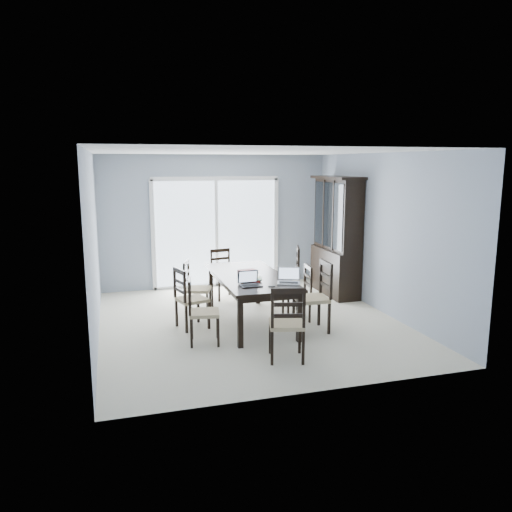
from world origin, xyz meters
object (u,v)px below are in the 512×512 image
object	(u,v)px
china_hutch	(336,237)
chair_end_far	(222,268)
laptop_dark	(251,283)
laptop_silver	(289,280)
chair_left_far	(193,282)
chair_right_far	(291,270)
chair_end_near	(287,316)
chair_right_mid	(302,287)
chair_left_near	(198,304)
dining_table	(250,280)
chair_left_mid	(186,292)
hot_tub	(191,256)
chair_right_near	(318,289)
cell_phone	(272,286)
game_box	(247,272)

from	to	relation	value
china_hutch	chair_end_far	distance (m)	2.20
laptop_dark	laptop_silver	size ratio (longest dim) A/B	0.80
chair_left_far	chair_right_far	xyz separation A→B (m)	(1.68, -0.04, 0.10)
chair_left_far	chair_end_near	distance (m)	2.45
chair_left_far	laptop_silver	world-z (taller)	chair_left_far
laptop_dark	chair_right_far	bearing A→B (deg)	47.46
chair_right_mid	chair_left_near	bearing A→B (deg)	114.47
dining_table	laptop_dark	world-z (taller)	laptop_dark
chair_left_mid	chair_end_far	size ratio (longest dim) A/B	1.04
dining_table	chair_left_far	world-z (taller)	chair_left_far
chair_end_near	laptop_silver	bearing A→B (deg)	83.72
chair_end_near	chair_left_far	bearing A→B (deg)	123.41
chair_left_far	chair_end_far	size ratio (longest dim) A/B	0.99
chair_left_mid	chair_right_mid	distance (m)	1.80
dining_table	hot_tub	bearing A→B (deg)	95.52
chair_right_near	cell_phone	size ratio (longest dim) A/B	11.90
game_box	hot_tub	world-z (taller)	hot_tub
laptop_dark	dining_table	bearing A→B (deg)	71.89
chair_left_far	game_box	world-z (taller)	chair_left_far
chair_right_mid	chair_right_far	world-z (taller)	chair_right_far
chair_right_mid	hot_tub	world-z (taller)	chair_right_mid
chair_right_near	chair_left_near	bearing A→B (deg)	93.95
laptop_silver	dining_table	bearing A→B (deg)	140.20
chair_right_far	chair_end_far	size ratio (longest dim) A/B	1.17
laptop_silver	game_box	distance (m)	0.88
chair_left_far	chair_end_near	bearing A→B (deg)	38.52
dining_table	laptop_silver	world-z (taller)	laptop_silver
chair_left_mid	chair_end_far	xyz separation A→B (m)	(0.90, 1.60, -0.02)
chair_right_mid	cell_phone	world-z (taller)	chair_right_mid
laptop_dark	game_box	bearing A→B (deg)	75.62
laptop_dark	cell_phone	bearing A→B (deg)	-25.97
chair_left_near	laptop_dark	world-z (taller)	chair_left_near
laptop_dark	chair_left_mid	bearing A→B (deg)	138.50
chair_left_mid	chair_right_mid	bearing A→B (deg)	71.87
chair_right_far	laptop_silver	bearing A→B (deg)	176.74
chair_end_far	hot_tub	world-z (taller)	chair_end_far
chair_end_near	laptop_silver	distance (m)	1.05
chair_left_far	chair_right_mid	xyz separation A→B (m)	(1.59, -0.78, -0.01)
chair_left_near	chair_right_mid	size ratio (longest dim) A/B	1.04
chair_left_near	chair_end_near	distance (m)	1.35
china_hutch	game_box	distance (m)	2.36
dining_table	chair_right_mid	world-z (taller)	chair_right_mid
chair_end_far	china_hutch	bearing A→B (deg)	160.96
chair_left_far	laptop_silver	xyz separation A→B (m)	(1.16, -1.36, 0.26)
dining_table	chair_right_mid	bearing A→B (deg)	-6.19
chair_right_far	laptop_dark	size ratio (longest dim) A/B	3.94
china_hutch	laptop_silver	size ratio (longest dim) A/B	5.74
chair_end_far	laptop_dark	world-z (taller)	chair_end_far
cell_phone	hot_tub	size ratio (longest dim) A/B	0.05
chair_end_far	game_box	world-z (taller)	chair_end_far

